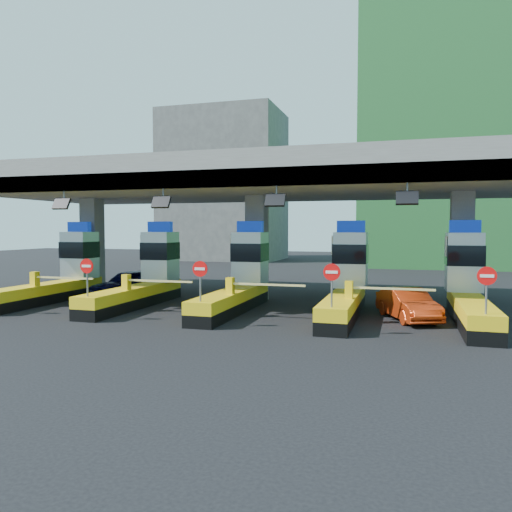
# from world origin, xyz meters

# --- Properties ---
(ground) EXTENTS (120.00, 120.00, 0.00)m
(ground) POSITION_xyz_m (0.00, 0.00, 0.00)
(ground) COLOR black
(ground) RESTS_ON ground
(toll_canopy) EXTENTS (28.00, 12.09, 7.00)m
(toll_canopy) POSITION_xyz_m (0.00, 2.87, 6.13)
(toll_canopy) COLOR slate
(toll_canopy) RESTS_ON ground
(toll_lane_far_left) EXTENTS (4.43, 8.00, 4.16)m
(toll_lane_far_left) POSITION_xyz_m (-10.00, 0.28, 1.40)
(toll_lane_far_left) COLOR black
(toll_lane_far_left) RESTS_ON ground
(toll_lane_left) EXTENTS (4.43, 8.00, 4.16)m
(toll_lane_left) POSITION_xyz_m (-5.00, 0.28, 1.40)
(toll_lane_left) COLOR black
(toll_lane_left) RESTS_ON ground
(toll_lane_center) EXTENTS (4.43, 8.00, 4.16)m
(toll_lane_center) POSITION_xyz_m (0.00, 0.28, 1.40)
(toll_lane_center) COLOR black
(toll_lane_center) RESTS_ON ground
(toll_lane_right) EXTENTS (4.43, 8.00, 4.16)m
(toll_lane_right) POSITION_xyz_m (5.00, 0.28, 1.40)
(toll_lane_right) COLOR black
(toll_lane_right) RESTS_ON ground
(toll_lane_far_right) EXTENTS (4.43, 8.00, 4.16)m
(toll_lane_far_right) POSITION_xyz_m (10.00, 0.28, 1.40)
(toll_lane_far_right) COLOR black
(toll_lane_far_right) RESTS_ON ground
(bg_building_scaffold) EXTENTS (18.00, 12.00, 28.00)m
(bg_building_scaffold) POSITION_xyz_m (12.00, 32.00, 14.00)
(bg_building_scaffold) COLOR #1E5926
(bg_building_scaffold) RESTS_ON ground
(bg_building_concrete) EXTENTS (14.00, 10.00, 18.00)m
(bg_building_concrete) POSITION_xyz_m (-14.00, 36.00, 9.00)
(bg_building_concrete) COLOR #4C4C49
(bg_building_concrete) RESTS_ON ground
(van) EXTENTS (3.26, 4.85, 1.53)m
(van) POSITION_xyz_m (-6.97, 1.95, 0.77)
(van) COLOR black
(van) RESTS_ON ground
(red_car) EXTENTS (2.79, 4.22, 1.31)m
(red_car) POSITION_xyz_m (7.60, -0.69, 0.66)
(red_car) COLOR #B22E0D
(red_car) RESTS_ON ground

